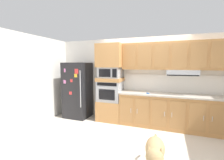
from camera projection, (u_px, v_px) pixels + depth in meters
ground_plane at (135, 135)px, 3.75m from camera, size 9.60×9.60×0.00m
back_kitchen_wall at (143, 79)px, 4.66m from camera, size 6.20×0.12×2.50m
side_panel_left at (43, 80)px, 4.59m from camera, size 0.12×7.10×2.50m
refrigerator at (78, 90)px, 4.99m from camera, size 0.76×0.73×1.76m
oven_base_cabinet at (110, 110)px, 4.74m from camera, size 0.74×0.62×0.60m
built_in_oven at (110, 91)px, 4.67m from camera, size 0.70×0.62×0.60m
appliance_mid_shelf at (110, 80)px, 4.64m from camera, size 0.74×0.62×0.10m
microwave at (110, 73)px, 4.62m from camera, size 0.64×0.54×0.32m
appliance_upper_cabinet at (110, 56)px, 4.57m from camera, size 0.74×0.62×0.68m
lower_cabinet_run at (177, 112)px, 4.07m from camera, size 3.03×0.63×0.88m
countertop_slab at (178, 95)px, 4.03m from camera, size 3.07×0.64×0.04m
backsplash_panel at (177, 84)px, 4.27m from camera, size 3.07×0.02×0.50m
upper_cabinet_with_hood at (179, 57)px, 4.04m from camera, size 3.03×0.48×0.88m
screwdriver at (148, 93)px, 4.12m from camera, size 0.17×0.17×0.03m
dog at (155, 151)px, 2.24m from camera, size 0.32×0.97×0.66m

